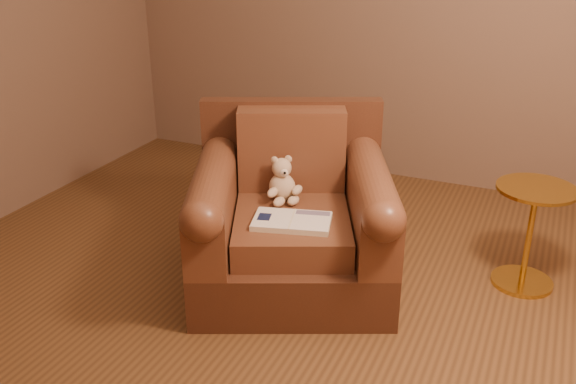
% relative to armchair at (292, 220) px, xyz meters
% --- Properties ---
extents(floor, '(4.00, 4.00, 0.00)m').
position_rel_armchair_xyz_m(floor, '(0.05, -0.37, -0.33)').
color(floor, brown).
rests_on(floor, ground).
extents(armchair, '(1.24, 1.21, 0.86)m').
position_rel_armchair_xyz_m(armchair, '(0.00, 0.00, 0.00)').
color(armchair, '#482718').
rests_on(armchair, floor).
extents(teddy_bear, '(0.18, 0.19, 0.23)m').
position_rel_armchair_xyz_m(teddy_bear, '(-0.07, 0.05, 0.17)').
color(teddy_bear, '#CFB291').
rests_on(teddy_bear, armchair).
extents(guidebook, '(0.40, 0.30, 0.03)m').
position_rel_armchair_xyz_m(guidebook, '(0.08, -0.18, 0.09)').
color(guidebook, beige).
rests_on(guidebook, armchair).
extents(side_table, '(0.38, 0.38, 0.54)m').
position_rel_armchair_xyz_m(side_table, '(1.11, 0.42, -0.04)').
color(side_table, gold).
rests_on(side_table, floor).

